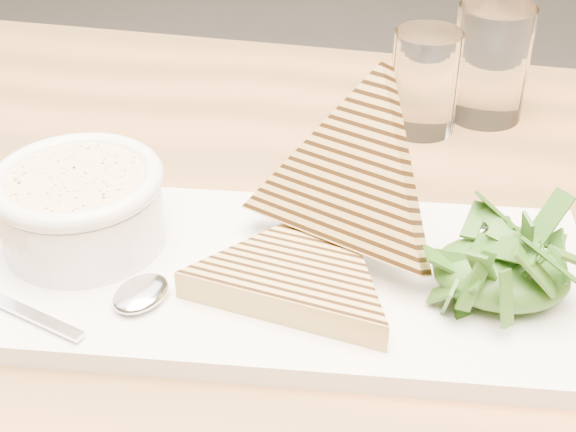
% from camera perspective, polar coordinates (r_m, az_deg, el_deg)
% --- Properties ---
extents(table_top, '(1.31, 0.89, 0.04)m').
position_cam_1_polar(table_top, '(0.62, 3.85, -5.79)').
color(table_top, '#A16537').
rests_on(table_top, ground).
extents(platter, '(0.46, 0.24, 0.02)m').
position_cam_1_polar(platter, '(0.59, -0.38, -4.43)').
color(platter, silver).
rests_on(platter, table_top).
extents(soup_bowl, '(0.12, 0.12, 0.05)m').
position_cam_1_polar(soup_bowl, '(0.62, -14.40, 0.10)').
color(soup_bowl, silver).
rests_on(soup_bowl, platter).
extents(soup, '(0.10, 0.10, 0.01)m').
position_cam_1_polar(soup, '(0.60, -14.78, 2.37)').
color(soup, '#D6BE83').
rests_on(soup, soup_bowl).
extents(bowl_rim, '(0.13, 0.13, 0.01)m').
position_cam_1_polar(bowl_rim, '(0.60, -14.81, 2.53)').
color(bowl_rim, silver).
rests_on(bowl_rim, soup_bowl).
extents(sandwich_flat, '(0.20, 0.20, 0.02)m').
position_cam_1_polar(sandwich_flat, '(0.56, 0.90, -4.09)').
color(sandwich_flat, tan).
rests_on(sandwich_flat, platter).
extents(sandwich_lean, '(0.23, 0.23, 0.20)m').
position_cam_1_polar(sandwich_lean, '(0.58, 4.46, 2.38)').
color(sandwich_lean, tan).
rests_on(sandwich_lean, sandwich_flat).
extents(salad_base, '(0.09, 0.07, 0.04)m').
position_cam_1_polar(salad_base, '(0.57, 14.90, -3.95)').
color(salad_base, '#163F0E').
rests_on(salad_base, platter).
extents(arugula_pile, '(0.11, 0.10, 0.05)m').
position_cam_1_polar(arugula_pile, '(0.56, 15.03, -3.23)').
color(arugula_pile, '#375E1D').
rests_on(arugula_pile, platter).
extents(spoon_bowl, '(0.05, 0.05, 0.01)m').
position_cam_1_polar(spoon_bowl, '(0.56, -10.42, -5.44)').
color(spoon_bowl, silver).
rests_on(spoon_bowl, platter).
extents(spoon_handle, '(0.11, 0.05, 0.00)m').
position_cam_1_polar(spoon_handle, '(0.57, -18.71, -6.22)').
color(spoon_handle, silver).
rests_on(spoon_handle, platter).
extents(glass_near, '(0.07, 0.07, 0.11)m').
position_cam_1_polar(glass_near, '(0.83, 14.20, 10.51)').
color(glass_near, white).
rests_on(glass_near, table_top).
extents(glass_far, '(0.07, 0.07, 0.10)m').
position_cam_1_polar(glass_far, '(0.79, 9.69, 9.39)').
color(glass_far, white).
rests_on(glass_far, table_top).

